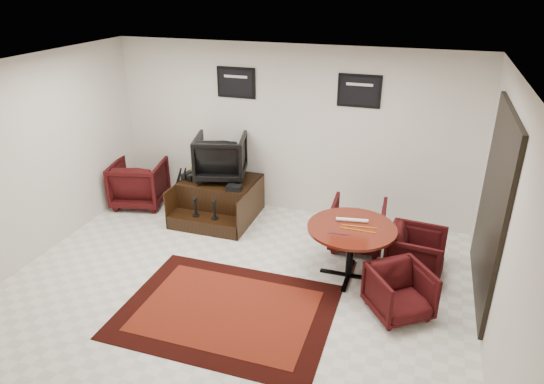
{
  "coord_description": "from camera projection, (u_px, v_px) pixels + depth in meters",
  "views": [
    {
      "loc": [
        2.11,
        -4.85,
        3.75
      ],
      "look_at": [
        0.23,
        0.9,
        1.03
      ],
      "focal_mm": 32.0,
      "sensor_mm": 36.0,
      "label": 1
    }
  ],
  "objects": [
    {
      "name": "shine_podium",
      "position": [
        219.0,
        200.0,
        8.15
      ],
      "size": [
        1.24,
        1.27,
        0.64
      ],
      "color": "black",
      "rests_on": "ground"
    },
    {
      "name": "shine_chair",
      "position": [
        221.0,
        155.0,
        7.95
      ],
      "size": [
        0.97,
        0.93,
        0.82
      ],
      "primitive_type": "imported",
      "rotation": [
        0.0,
        0.0,
        3.4
      ],
      "color": "black",
      "rests_on": "shine_podium"
    },
    {
      "name": "polish_kit",
      "position": [
        234.0,
        188.0,
        7.65
      ],
      "size": [
        0.25,
        0.18,
        0.08
      ],
      "primitive_type": "cube",
      "rotation": [
        0.0,
        0.0,
        0.08
      ],
      "color": "black",
      "rests_on": "shine_podium"
    },
    {
      "name": "armchair_side",
      "position": [
        139.0,
        181.0,
        8.51
      ],
      "size": [
        1.01,
        0.97,
        0.88
      ],
      "primitive_type": "imported",
      "rotation": [
        0.0,
        0.0,
        3.37
      ],
      "color": "black",
      "rests_on": "ground"
    },
    {
      "name": "paper_roll",
      "position": [
        352.0,
        220.0,
        6.41
      ],
      "size": [
        0.42,
        0.11,
        0.05
      ],
      "primitive_type": "cylinder",
      "rotation": [
        0.0,
        1.57,
        0.15
      ],
      "color": "white",
      "rests_on": "meeting_table"
    },
    {
      "name": "area_rug",
      "position": [
        227.0,
        311.0,
        5.91
      ],
      "size": [
        2.53,
        1.9,
        0.01
      ],
      "color": "black",
      "rests_on": "ground"
    },
    {
      "name": "table_chair_corner",
      "position": [
        400.0,
        290.0,
        5.74
      ],
      "size": [
        0.9,
        0.89,
        0.68
      ],
      "primitive_type": "imported",
      "rotation": [
        0.0,
        0.0,
        0.63
      ],
      "color": "black",
      "rests_on": "ground"
    },
    {
      "name": "meeting_table",
      "position": [
        351.0,
        233.0,
        6.32
      ],
      "size": [
        1.16,
        1.16,
        0.76
      ],
      "color": "#451109",
      "rests_on": "ground"
    },
    {
      "name": "table_clutter",
      "position": [
        355.0,
        229.0,
        6.22
      ],
      "size": [
        0.57,
        0.33,
        0.01
      ],
      "color": "orange",
      "rests_on": "meeting_table"
    },
    {
      "name": "umbrella_hooked",
      "position": [
        181.0,
        188.0,
        8.26
      ],
      "size": [
        0.31,
        0.12,
        0.84
      ],
      "primitive_type": null,
      "color": "black",
      "rests_on": "ground"
    },
    {
      "name": "umbrella_black",
      "position": [
        176.0,
        190.0,
        8.17
      ],
      "size": [
        0.33,
        0.12,
        0.87
      ],
      "primitive_type": null,
      "color": "black",
      "rests_on": "ground"
    },
    {
      "name": "table_chair_window",
      "position": [
        416.0,
        252.0,
        6.47
      ],
      "size": [
        0.74,
        0.78,
        0.74
      ],
      "primitive_type": "imported",
      "rotation": [
        0.0,
        0.0,
        1.48
      ],
      "color": "black",
      "rests_on": "ground"
    },
    {
      "name": "ground",
      "position": [
        234.0,
        288.0,
        6.34
      ],
      "size": [
        6.0,
        6.0,
        0.0
      ],
      "primitive_type": "plane",
      "color": "white",
      "rests_on": "ground"
    },
    {
      "name": "room_shell",
      "position": [
        266.0,
        161.0,
        5.6
      ],
      "size": [
        6.02,
        5.02,
        2.81
      ],
      "color": "silver",
      "rests_on": "ground"
    },
    {
      "name": "table_chair_back",
      "position": [
        358.0,
        223.0,
        7.17
      ],
      "size": [
        0.8,
        0.76,
        0.79
      ],
      "primitive_type": "imported",
      "rotation": [
        0.0,
        0.0,
        3.19
      ],
      "color": "black",
      "rests_on": "ground"
    },
    {
      "name": "shoes_pair",
      "position": [
        191.0,
        176.0,
        8.09
      ],
      "size": [
        0.26,
        0.3,
        0.1
      ],
      "color": "black",
      "rests_on": "shine_podium"
    }
  ]
}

